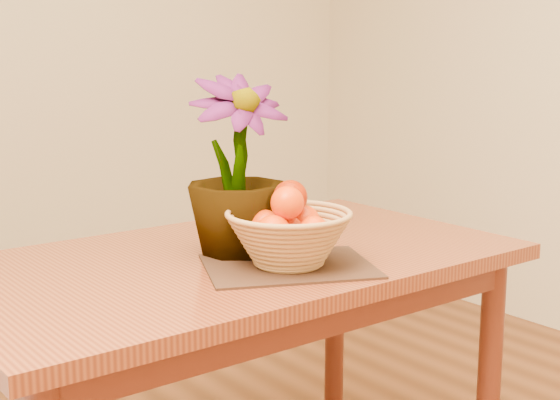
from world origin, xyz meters
TOP-DOWN VIEW (x-y plane):
  - table at (0.00, 0.30)m, footprint 1.40×0.80m
  - placemat at (0.03, 0.12)m, footprint 0.47×0.42m
  - wicker_basket at (0.03, 0.12)m, footprint 0.30×0.30m
  - orange_pile at (0.04, 0.13)m, footprint 0.21×0.20m
  - potted_plant at (0.01, 0.30)m, footprint 0.28×0.28m

SIDE VIEW (x-z plane):
  - table at x=0.00m, z-range 0.29..1.04m
  - placemat at x=0.03m, z-range 0.75..0.76m
  - wicker_basket at x=0.03m, z-range 0.75..0.88m
  - orange_pile at x=0.04m, z-range 0.80..0.95m
  - potted_plant at x=0.01m, z-range 0.75..1.19m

